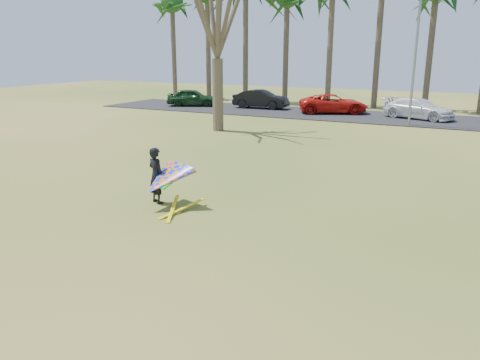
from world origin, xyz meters
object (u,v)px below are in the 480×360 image
at_px(car_0, 192,97).
at_px(streetlight, 418,54).
at_px(bare_tree_left, 217,9).
at_px(kite_flyer, 163,180).
at_px(car_1, 261,99).
at_px(car_3, 419,109).
at_px(car_2, 333,104).

bearing_deg(car_0, streetlight, -122.43).
xyz_separation_m(bare_tree_left, car_0, (-8.11, 9.96, -6.13)).
distance_m(streetlight, kite_flyer, 21.06).
relative_size(bare_tree_left, streetlight, 1.21).
distance_m(car_1, kite_flyer, 25.37).
bearing_deg(bare_tree_left, streetlight, 34.57).
bearing_deg(car_0, car_3, -112.12).
relative_size(streetlight, car_1, 1.76).
distance_m(bare_tree_left, streetlight, 12.58).
relative_size(car_0, kite_flyer, 1.79).
distance_m(streetlight, car_0, 18.87).
bearing_deg(kite_flyer, car_3, 78.74).
height_order(bare_tree_left, car_2, bare_tree_left).
xyz_separation_m(bare_tree_left, streetlight, (10.16, 7.00, -2.45)).
height_order(streetlight, car_3, streetlight).
relative_size(bare_tree_left, car_2, 1.90).
relative_size(car_2, kite_flyer, 2.13).
distance_m(car_1, car_2, 6.17).
bearing_deg(car_2, car_3, -116.56).
xyz_separation_m(car_0, car_3, (18.28, 0.36, -0.03)).
bearing_deg(car_2, bare_tree_left, 135.47).
bearing_deg(car_0, bare_tree_left, -164.07).
bearing_deg(car_2, streetlight, -144.28).
distance_m(car_0, car_1, 6.07).
height_order(streetlight, car_2, streetlight).
bearing_deg(kite_flyer, car_1, 107.47).
bearing_deg(kite_flyer, bare_tree_left, 112.53).
bearing_deg(kite_flyer, streetlight, 76.98).
bearing_deg(car_3, bare_tree_left, 155.26).
relative_size(car_0, car_2, 0.84).
height_order(streetlight, kite_flyer, streetlight).
height_order(bare_tree_left, streetlight, bare_tree_left).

